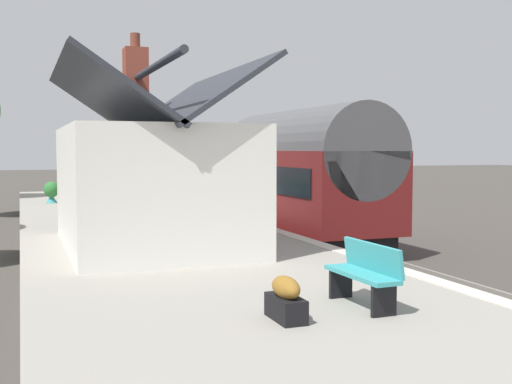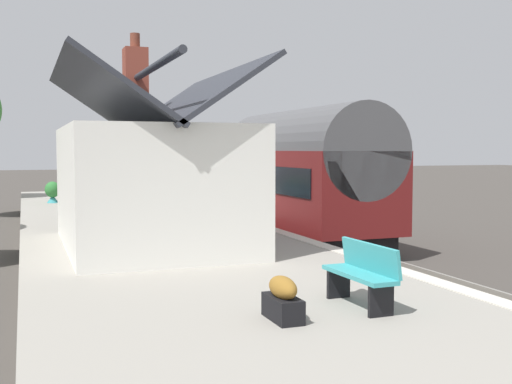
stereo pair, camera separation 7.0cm
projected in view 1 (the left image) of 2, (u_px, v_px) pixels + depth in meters
ground_plane at (279, 246)px, 19.72m from camera, size 160.00×160.00×0.00m
platform at (142, 239)px, 18.17m from camera, size 32.00×6.61×0.87m
platform_edge_coping at (243, 220)px, 19.25m from camera, size 32.00×0.36×0.02m
rail_near at (325, 241)px, 20.29m from camera, size 52.00×0.08×0.14m
rail_far at (284, 244)px, 19.78m from camera, size 52.00×0.08×0.14m
train at (303, 175)px, 20.03m from camera, size 8.24×2.73×4.32m
station_building at (150, 181)px, 14.07m from camera, size 6.39×3.95×5.03m
bench_platform_end at (129, 188)px, 27.79m from camera, size 1.40×0.44×0.88m
bench_mid_platform at (163, 201)px, 20.72m from camera, size 1.40×0.45×0.88m
bench_by_lamp at (150, 197)px, 22.45m from camera, size 1.40×0.44×0.88m
bench_near_building at (365, 272)px, 8.66m from camera, size 1.41×0.47×0.88m
planter_corner_building at (112, 192)px, 27.28m from camera, size 0.38×0.38×0.65m
planter_under_sign at (51, 192)px, 25.40m from camera, size 0.61×0.61×0.87m
planter_edge_near at (286, 299)px, 7.97m from camera, size 0.70×0.32×0.56m
planter_bench_left at (155, 191)px, 26.01m from camera, size 0.47×0.47×0.84m
planter_edge_far at (80, 189)px, 25.83m from camera, size 0.65×0.65×0.98m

